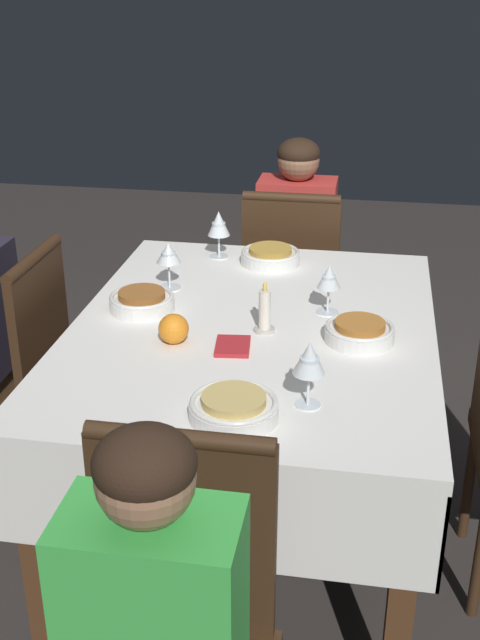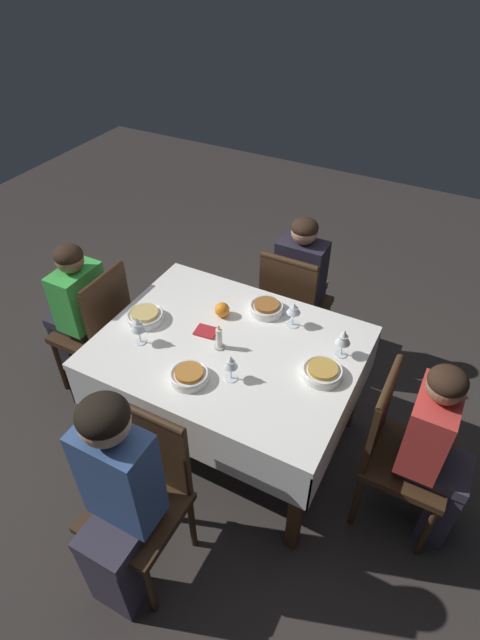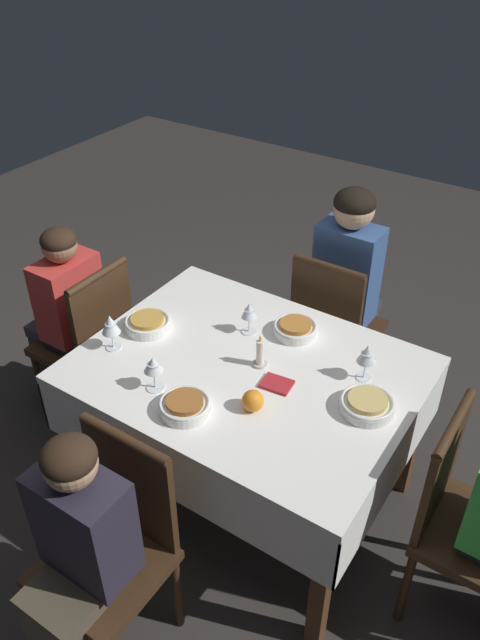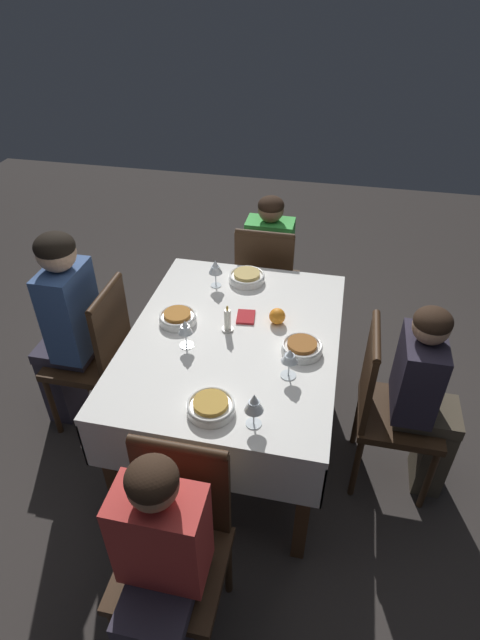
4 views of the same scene
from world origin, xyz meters
name	(u,v)px [view 4 (image 4 of 4)]	position (x,y,z in m)	size (l,w,h in m)	color
ground_plane	(235,439)	(0.00, 0.00, 0.00)	(8.00, 8.00, 0.00)	#332D2B
dining_table	(234,351)	(0.00, 0.00, 0.66)	(1.31, 1.00, 0.76)	white
chair_south	(97,352)	(-0.02, -0.76, 0.51)	(0.39, 0.40, 0.92)	#382314
chair_north	(387,403)	(0.04, 0.76, 0.51)	(0.39, 0.40, 0.92)	#382314
chair_west	(266,281)	(-0.91, 0.01, 0.51)	(0.40, 0.39, 0.92)	#382314
chair_east	(176,541)	(0.91, -0.01, 0.51)	(0.40, 0.39, 0.92)	#382314
person_adult_denim	(65,323)	(-0.02, -0.91, 0.68)	(0.30, 0.34, 1.20)	#383342
person_child_dark	(425,396)	(0.04, 0.92, 0.59)	(0.30, 0.33, 1.07)	#4C4233
person_child_green	(270,260)	(-1.08, 0.01, 0.57)	(0.33, 0.30, 1.05)	#282833
person_child_red	(159,572)	(1.07, -0.01, 0.59)	(0.33, 0.30, 1.07)	#383342
bowl_south	(178,317)	(-0.05, -0.29, 0.79)	(0.19, 0.19, 0.06)	white
wine_glass_south	(185,328)	(0.12, -0.20, 0.87)	(0.07, 0.07, 0.15)	white
bowl_north	(302,347)	(0.05, 0.33, 0.79)	(0.19, 0.19, 0.06)	white
wine_glass_north	(290,357)	(0.22, 0.29, 0.87)	(0.07, 0.07, 0.15)	white
bowl_west	(247,277)	(-0.49, -0.03, 0.79)	(0.20, 0.20, 0.06)	white
wine_glass_west	(215,268)	(-0.41, -0.19, 0.88)	(0.07, 0.07, 0.16)	white
bowl_east	(211,406)	(0.49, 0.02, 0.79)	(0.20, 0.20, 0.06)	white
wine_glass_east	(254,403)	(0.52, 0.20, 0.87)	(0.08, 0.08, 0.16)	white
candle_centerpiece	(227,321)	(-0.03, -0.04, 0.81)	(0.06, 0.06, 0.14)	beige
orange_fruit	(277,316)	(-0.14, 0.19, 0.80)	(0.08, 0.08, 0.08)	orange
napkin_red_folded	(246,317)	(-0.15, 0.03, 0.77)	(0.12, 0.10, 0.01)	#AD2328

